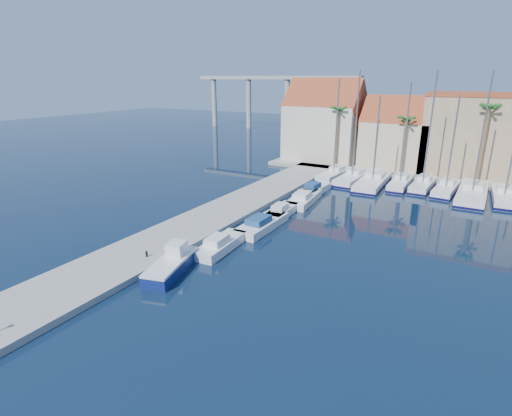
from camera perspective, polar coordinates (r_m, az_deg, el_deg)
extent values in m
plane|color=black|center=(27.05, -7.02, -13.08)|extent=(260.00, 260.00, 0.00)
cube|color=gray|center=(41.69, -5.88, -1.17)|extent=(6.00, 77.00, 0.50)
cube|color=gray|center=(67.80, 25.82, 4.64)|extent=(54.00, 16.00, 0.50)
cylinder|color=black|center=(32.80, -15.35, -6.36)|extent=(0.18, 0.18, 0.44)
cube|color=navy|center=(30.84, -12.05, -8.32)|extent=(3.32, 6.00, 0.85)
cube|color=white|center=(30.61, -12.12, -7.44)|extent=(3.32, 6.00, 0.19)
cube|color=white|center=(31.32, -11.25, -5.73)|extent=(1.59, 1.79, 1.04)
cube|color=white|center=(34.17, -5.05, -5.32)|extent=(2.31, 6.13, 0.80)
cube|color=white|center=(33.43, -5.62, -4.58)|extent=(1.48, 2.19, 0.60)
cube|color=white|center=(38.66, 0.90, -2.40)|extent=(2.34, 7.13, 0.80)
cube|color=navy|center=(37.84, 0.37, -1.73)|extent=(1.62, 2.50, 0.60)
cube|color=white|center=(42.41, 3.72, -0.55)|extent=(2.10, 5.66, 0.80)
cube|color=white|center=(41.71, 3.43, 0.14)|extent=(1.36, 2.02, 0.60)
cube|color=white|center=(47.09, 6.87, 1.26)|extent=(2.93, 7.37, 0.80)
cube|color=white|center=(46.24, 6.62, 1.86)|extent=(1.83, 2.65, 0.60)
cube|color=white|center=(51.26, 8.37, 2.59)|extent=(2.28, 6.28, 0.80)
cube|color=navy|center=(50.53, 8.11, 3.20)|extent=(1.49, 2.23, 0.60)
cube|color=white|center=(59.60, 11.17, 4.73)|extent=(2.87, 8.67, 1.00)
cube|color=#0E0C3F|center=(59.67, 11.15, 4.43)|extent=(2.93, 8.73, 0.28)
cube|color=white|center=(60.19, 11.55, 5.62)|extent=(1.74, 2.67, 0.60)
cylinder|color=slate|center=(58.04, 11.42, 11.33)|extent=(0.20, 0.20, 12.90)
cube|color=white|center=(58.15, 13.70, 4.22)|extent=(2.94, 9.93, 1.00)
cube|color=#0E0C3F|center=(58.22, 13.67, 3.92)|extent=(3.00, 9.99, 0.28)
cube|color=white|center=(58.88, 14.07, 5.16)|extent=(1.90, 3.02, 0.60)
cylinder|color=slate|center=(56.42, 14.10, 11.48)|extent=(0.20, 0.20, 13.89)
cube|color=white|center=(56.87, 16.42, 3.69)|extent=(3.50, 11.91, 1.00)
cube|color=#0E0C3F|center=(56.95, 16.40, 3.38)|extent=(3.56, 11.97, 0.28)
cube|color=white|center=(57.82, 16.74, 4.71)|extent=(2.28, 3.62, 0.60)
cylinder|color=slate|center=(55.20, 16.84, 9.52)|extent=(0.20, 0.20, 10.85)
cube|color=white|center=(56.89, 19.93, 3.34)|extent=(2.21, 8.11, 1.00)
cube|color=#0E0C3F|center=(56.96, 19.89, 3.03)|extent=(2.27, 8.17, 0.28)
cube|color=white|center=(57.48, 20.15, 4.28)|extent=(1.50, 2.44, 0.60)
cylinder|color=slate|center=(55.29, 20.60, 9.99)|extent=(0.20, 0.20, 12.43)
cube|color=white|center=(57.10, 22.75, 3.06)|extent=(2.46, 8.39, 1.00)
cube|color=#0E0C3F|center=(57.18, 22.71, 2.75)|extent=(2.52, 8.45, 0.28)
cube|color=white|center=(57.72, 22.99, 4.00)|extent=(1.60, 2.55, 0.60)
cylinder|color=slate|center=(55.41, 23.61, 10.41)|extent=(0.20, 0.20, 13.87)
cube|color=white|center=(56.27, 25.54, 2.49)|extent=(2.81, 8.60, 1.00)
cube|color=#0E0C3F|center=(56.35, 25.49, 2.18)|extent=(2.87, 8.66, 0.28)
cube|color=white|center=(56.90, 25.79, 3.45)|extent=(1.72, 2.64, 0.60)
cylinder|color=slate|center=(54.73, 26.32, 8.48)|extent=(0.20, 0.20, 11.06)
cube|color=white|center=(55.61, 28.51, 1.88)|extent=(3.34, 12.05, 1.00)
cube|color=#0E0C3F|center=(55.69, 28.46, 1.57)|extent=(3.40, 12.11, 0.28)
cube|color=white|center=(56.59, 28.71, 2.94)|extent=(2.25, 3.64, 0.60)
cylinder|color=slate|center=(53.71, 29.65, 9.29)|extent=(0.20, 0.20, 13.74)
cube|color=white|center=(55.76, 31.89, 1.37)|extent=(2.84, 9.37, 1.00)
cube|color=#0E0C3F|center=(55.84, 31.83, 1.06)|extent=(2.90, 9.43, 0.28)
cube|color=white|center=(56.47, 31.97, 2.39)|extent=(1.81, 2.86, 0.60)
cube|color=beige|center=(70.20, 9.69, 10.54)|extent=(12.00, 9.00, 9.00)
cube|color=#973721|center=(69.77, 9.89, 14.20)|extent=(12.30, 9.00, 9.00)
cube|color=#CEB891|center=(67.15, 19.36, 8.58)|extent=(10.00, 8.00, 7.00)
cube|color=#973721|center=(66.72, 19.67, 11.54)|extent=(10.30, 8.00, 8.00)
cube|color=#9C8460|center=(66.75, 29.07, 9.04)|extent=(14.00, 10.00, 11.00)
cube|color=#973721|center=(66.31, 29.85, 13.92)|extent=(14.20, 10.20, 0.50)
cylinder|color=brown|center=(64.21, 11.47, 9.75)|extent=(0.36, 0.36, 9.00)
sphere|color=#19591C|center=(63.75, 11.71, 13.61)|extent=(2.60, 2.60, 2.60)
cylinder|color=brown|center=(61.86, 20.30, 8.22)|extent=(0.36, 0.36, 8.00)
sphere|color=#19591C|center=(61.39, 20.69, 11.75)|extent=(2.60, 2.60, 2.60)
cylinder|color=brown|center=(60.86, 29.73, 7.78)|extent=(0.36, 0.36, 10.00)
sphere|color=#19591C|center=(60.37, 30.45, 12.29)|extent=(2.60, 2.60, 2.60)
cube|color=#9E9E99|center=(113.07, 2.59, 18.12)|extent=(48.00, 2.20, 0.90)
cylinder|color=#9E9E99|center=(123.79, -5.98, 14.80)|extent=(1.40, 1.40, 14.00)
cylinder|color=#9E9E99|center=(117.19, -1.05, 14.71)|extent=(1.40, 1.40, 14.00)
cylinder|color=#9E9E99|center=(111.49, 4.42, 14.49)|extent=(1.40, 1.40, 14.00)
cylinder|color=#9E9E99|center=(106.85, 10.41, 14.10)|extent=(1.40, 1.40, 14.00)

